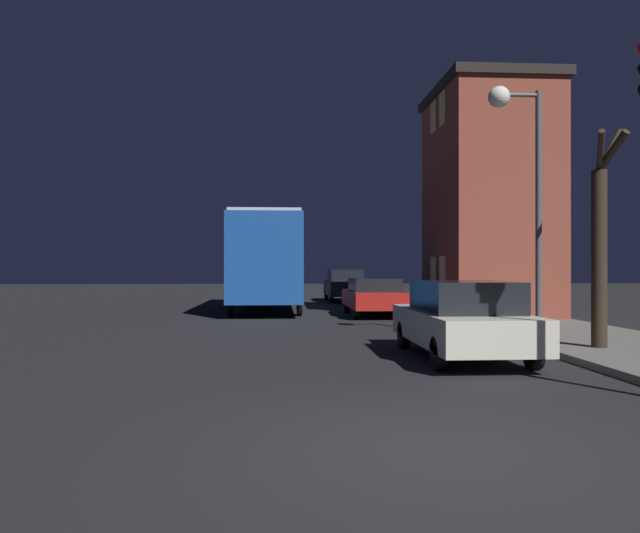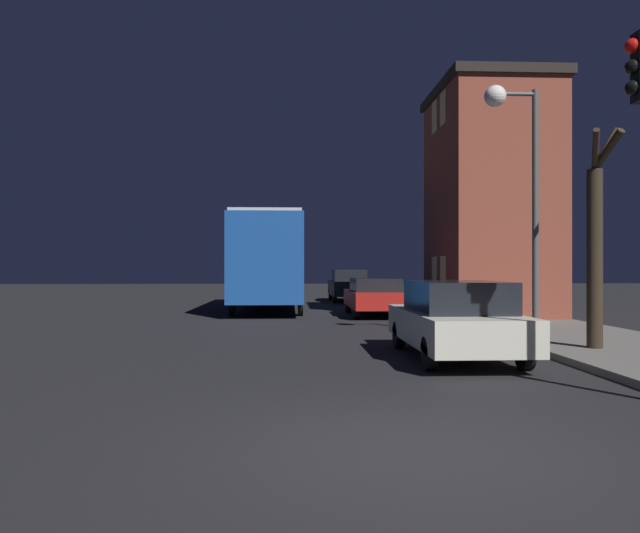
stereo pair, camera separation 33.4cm
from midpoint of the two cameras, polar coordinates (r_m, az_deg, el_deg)
The scene contains 8 objects.
ground_plane at distance 6.19m, azimuth 9.95°, elevation -16.03°, with size 120.00×120.00×0.00m, color black.
brick_building at distance 22.02m, azimuth 15.68°, elevation 5.91°, with size 3.70×5.06×7.71m.
streetlamp at distance 14.66m, azimuth 18.05°, elevation 9.87°, with size 1.21×0.48×5.59m.
bare_tree at distance 13.36m, azimuth 24.56°, elevation 1.83°, with size 0.97×0.98×4.35m.
bus at distance 25.22m, azimuth -4.28°, elevation 1.00°, with size 2.60×9.89×3.68m.
car_near_lane at distance 11.99m, azimuth 13.05°, elevation -4.67°, with size 1.78×4.42×1.45m.
car_mid_lane at distance 22.03m, azimuth 5.44°, elevation -2.67°, with size 1.78×4.38×1.33m.
car_far_lane at distance 31.42m, azimuth 2.92°, elevation -1.69°, with size 1.78×4.70×1.60m.
Camera 2 is at (-1.15, -5.81, 1.70)m, focal length 35.00 mm.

